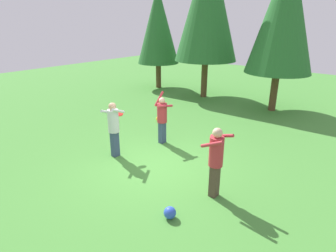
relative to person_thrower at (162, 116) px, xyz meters
The scene contains 10 objects.
ground_plane 1.98m from the person_thrower, 57.87° to the right, with size 40.00×40.00×0.00m, color #478C38.
person_thrower is the anchor object (origin of this frame).
person_catcher 1.80m from the person_thrower, 105.40° to the right, with size 0.62×0.70×1.75m.
person_bystander 3.50m from the person_thrower, 28.53° to the right, with size 0.63×0.52×1.78m.
frisbee 1.57m from the person_thrower, 111.55° to the right, with size 0.35×0.36×0.12m.
ball_blue 4.19m from the person_thrower, 47.42° to the right, with size 0.27×0.27×0.27m, color blue.
ball_yellow 2.35m from the person_thrower, 134.21° to the left, with size 0.24×0.24×0.24m, color yellow.
tree_center 7.30m from the person_thrower, 75.71° to the left, with size 2.93×2.93×7.01m.
tree_far_left 9.20m from the person_thrower, 131.77° to the left, with size 2.52×2.52×6.03m.
tree_left 7.86m from the person_thrower, 110.17° to the left, with size 3.29×3.29×7.86m.
Camera 1 is at (5.06, -5.55, 4.07)m, focal length 30.35 mm.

